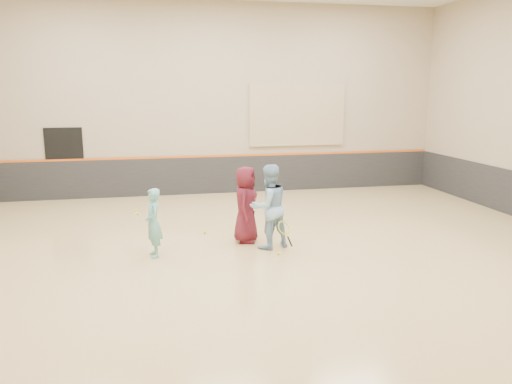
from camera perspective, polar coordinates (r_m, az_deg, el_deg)
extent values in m
cube|color=tan|center=(10.63, -0.91, -7.10)|extent=(15.00, 12.00, 0.20)
cube|color=tan|center=(16.01, -5.10, 10.46)|extent=(15.00, 0.02, 6.00)
cube|color=tan|center=(4.33, 14.36, 7.14)|extent=(15.00, 0.02, 6.00)
cube|color=#232326|center=(16.20, -4.93, 1.94)|extent=(14.90, 0.04, 1.20)
cube|color=#D85914|center=(16.10, -4.97, 4.11)|extent=(14.90, 0.03, 0.06)
cube|color=tan|center=(16.54, 4.74, 8.77)|extent=(3.20, 0.08, 2.00)
cube|color=black|center=(16.23, -20.97, 3.02)|extent=(1.10, 0.05, 2.20)
imported|color=#68B4B5|center=(10.19, -11.65, -3.48)|extent=(0.42, 0.56, 1.40)
imported|color=#87B1D2|center=(10.50, 1.47, -1.68)|extent=(1.05, 0.93, 1.79)
imported|color=#561421|center=(10.94, -1.18, -1.43)|extent=(0.78, 0.96, 1.68)
sphere|color=yellow|center=(10.26, 2.59, -7.02)|extent=(0.07, 0.07, 0.07)
sphere|color=#C9E635|center=(10.77, -0.23, -0.72)|extent=(0.07, 0.07, 0.07)
sphere|color=#C6DD33|center=(11.77, -5.87, -4.62)|extent=(0.07, 0.07, 0.07)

